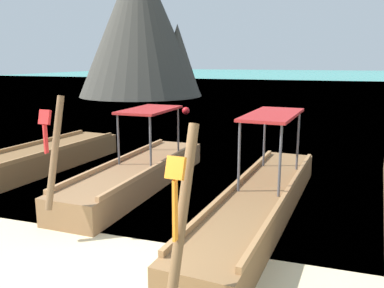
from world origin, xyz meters
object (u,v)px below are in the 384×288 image
Objects in this scene: longtail_boat_orange_ribbon at (260,201)px; longtail_boat_red_ribbon at (138,173)px; karst_rock at (142,26)px; mooring_buoy_near at (186,111)px; longtail_boat_yellow_ribbon at (40,159)px.

longtail_boat_red_ribbon is at bearing 161.73° from longtail_boat_orange_ribbon.
karst_rock is at bearing 114.89° from longtail_boat_red_ribbon.
mooring_buoy_near is at bearing 104.28° from longtail_boat_red_ribbon.
longtail_boat_red_ribbon is at bearing -65.11° from karst_rock.
longtail_boat_red_ribbon is at bearing -75.72° from mooring_buoy_near.
longtail_boat_yellow_ribbon is at bearing 171.52° from longtail_boat_red_ribbon.
longtail_boat_orange_ribbon is 15.31m from mooring_buoy_near.
karst_rock is 27.92× the size of mooring_buoy_near.
longtail_boat_orange_ribbon is at bearing -60.15° from karst_rock.
karst_rock reaches higher than mooring_buoy_near.
mooring_buoy_near is (0.02, 12.37, -0.10)m from longtail_boat_yellow_ribbon.
longtail_boat_yellow_ribbon is 24.53m from karst_rock.
longtail_boat_orange_ribbon is at bearing -65.21° from mooring_buoy_near.
longtail_boat_yellow_ribbon is 1.00× the size of longtail_boat_red_ribbon.
longtail_boat_red_ribbon reaches higher than mooring_buoy_near.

